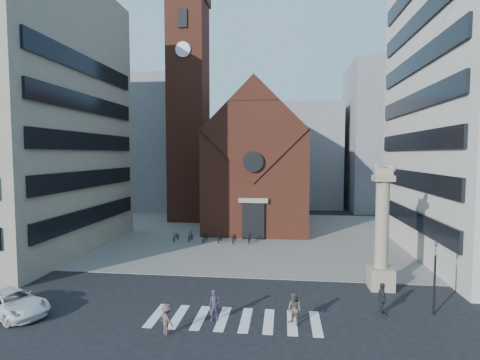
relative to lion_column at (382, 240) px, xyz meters
name	(u,v)px	position (x,y,z in m)	size (l,w,h in m)	color
ground	(232,299)	(-10.01, -3.00, -3.46)	(120.00, 120.00, 0.00)	black
piazza	(255,235)	(-10.01, 16.00, -3.43)	(46.00, 30.00, 0.05)	gray
zebra_crossing	(234,319)	(-9.46, -6.00, -3.45)	(10.20, 3.20, 0.01)	white
church	(259,164)	(-10.01, 22.04, 4.53)	(12.00, 16.65, 18.00)	brown
campanile	(189,108)	(-20.01, 25.00, 12.28)	(5.50, 5.50, 31.20)	brown
building_left	(0,116)	(-34.01, 7.00, 9.54)	(18.00, 20.00, 26.00)	gray
bg_block_left	(150,144)	(-30.01, 37.00, 7.54)	(16.00, 14.00, 22.00)	gray
bg_block_mid	(299,156)	(-4.01, 42.00, 5.54)	(14.00, 12.00, 18.00)	gray
bg_block_right	(397,138)	(11.99, 39.00, 8.54)	(16.00, 14.00, 24.00)	gray
lion_column	(382,240)	(0.00, 0.00, 0.00)	(1.63, 1.60, 8.68)	tan
traffic_light	(435,276)	(1.99, -4.00, -1.17)	(0.13, 0.16, 4.30)	black
white_car	(12,303)	(-22.41, -6.89, -2.76)	(2.31, 5.01, 1.39)	white
pedestrian_0	(215,306)	(-10.53, -6.30, -2.58)	(0.64, 0.42, 1.75)	#362E40
pedestrian_1	(294,309)	(-6.10, -6.29, -2.58)	(0.85, 0.66, 1.76)	#574C46
pedestrian_2	(382,299)	(-1.01, -4.38, -2.52)	(1.10, 0.46, 1.88)	#27252D
pedestrian_3	(167,320)	(-12.70, -8.15, -2.67)	(1.02, 0.58, 1.58)	brown
scooter_0	(176,236)	(-18.14, 12.00, -2.92)	(0.64, 1.85, 0.97)	black
scooter_1	(191,236)	(-16.56, 12.00, -2.87)	(0.51, 1.79, 1.08)	black
scooter_2	(205,237)	(-14.99, 12.00, -2.92)	(0.64, 1.85, 0.97)	black
scooter_3	(220,237)	(-13.42, 12.00, -2.87)	(0.51, 1.79, 1.08)	black
scooter_4	(234,238)	(-11.85, 12.00, -2.92)	(0.64, 1.85, 0.97)	black
scooter_5	(249,238)	(-10.28, 12.00, -2.87)	(0.51, 1.79, 1.08)	black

